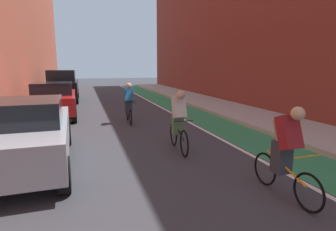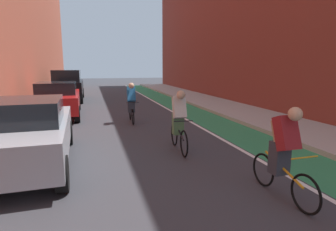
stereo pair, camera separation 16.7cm
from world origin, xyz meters
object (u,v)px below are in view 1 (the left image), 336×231
cyclist_far (129,101)px  parked_sedan_red (54,99)px  cyclist_trailing (178,119)px  cyclist_mid (286,149)px  parked_sedan_silver (23,133)px  parked_suv_black (63,85)px

cyclist_far → parked_sedan_red: bearing=144.0°
parked_sedan_red → cyclist_trailing: 7.23m
parked_sedan_red → cyclist_mid: size_ratio=2.73×
cyclist_far → parked_sedan_silver: bearing=-123.9°
parked_sedan_red → cyclist_mid: 10.31m
parked_sedan_silver → parked_sedan_red: 6.53m
parked_sedan_red → cyclist_trailing: (3.63, -6.25, 0.06)m
parked_suv_black → cyclist_trailing: parked_suv_black is taller
parked_sedan_red → cyclist_trailing: bearing=-59.9°
cyclist_mid → cyclist_trailing: bearing=106.0°
parked_sedan_silver → parked_sedan_red: same height
parked_suv_black → cyclist_far: 8.56m
parked_suv_black → cyclist_trailing: bearing=-73.4°
cyclist_trailing → cyclist_far: (-0.68, 4.10, -0.01)m
cyclist_mid → cyclist_far: (-1.55, 7.13, -0.00)m
parked_sedan_silver → cyclist_trailing: size_ratio=2.56×
parked_sedan_red → cyclist_far: size_ratio=2.75×
parked_sedan_red → cyclist_trailing: cyclist_trailing is taller
cyclist_mid → cyclist_far: size_ratio=1.01×
parked_sedan_silver → cyclist_far: size_ratio=2.65×
cyclist_trailing → cyclist_far: bearing=99.4°
parked_suv_black → cyclist_trailing: (3.63, -12.14, -0.17)m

